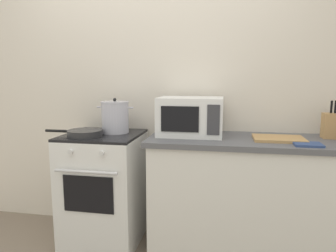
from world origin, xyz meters
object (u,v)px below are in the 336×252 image
at_px(frying_pan, 84,133).
at_px(cutting_board, 279,139).
at_px(oven_mitt, 308,144).
at_px(stove, 104,188).
at_px(stock_pot, 115,117).
at_px(microwave, 191,116).
at_px(knife_block, 332,125).

height_order(frying_pan, cutting_board, frying_pan).
distance_m(frying_pan, oven_mitt, 1.62).
relative_size(stove, stock_pot, 2.94).
relative_size(frying_pan, microwave, 0.94).
height_order(microwave, cutting_board, microwave).
height_order(microwave, knife_block, microwave).
distance_m(stove, frying_pan, 0.51).
relative_size(frying_pan, oven_mitt, 2.62).
distance_m(stock_pot, oven_mitt, 1.47).
xyz_separation_m(frying_pan, cutting_board, (1.46, 0.13, -0.02)).
relative_size(microwave, oven_mitt, 2.78).
xyz_separation_m(microwave, cutting_board, (0.66, -0.08, -0.14)).
bearing_deg(microwave, oven_mitt, -16.23).
height_order(stove, microwave, microwave).
bearing_deg(knife_block, oven_mitt, -128.41).
bearing_deg(microwave, stove, -173.63).
bearing_deg(stock_pot, stove, -137.58).
bearing_deg(frying_pan, cutting_board, 4.93).
distance_m(stove, knife_block, 1.86).
relative_size(stock_pot, cutting_board, 0.87).
xyz_separation_m(stock_pot, knife_block, (1.68, 0.06, -0.03)).
xyz_separation_m(stock_pot, frying_pan, (-0.18, -0.20, -0.11)).
relative_size(cutting_board, knife_block, 1.26).
bearing_deg(stove, microwave, 6.37).
xyz_separation_m(microwave, oven_mitt, (0.82, -0.24, -0.14)).
relative_size(frying_pan, cutting_board, 1.31).
distance_m(stock_pot, frying_pan, 0.29).
height_order(frying_pan, microwave, microwave).
bearing_deg(frying_pan, oven_mitt, -1.19).
relative_size(microwave, cutting_board, 1.39).
distance_m(frying_pan, knife_block, 1.88).
height_order(frying_pan, knife_block, knife_block).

